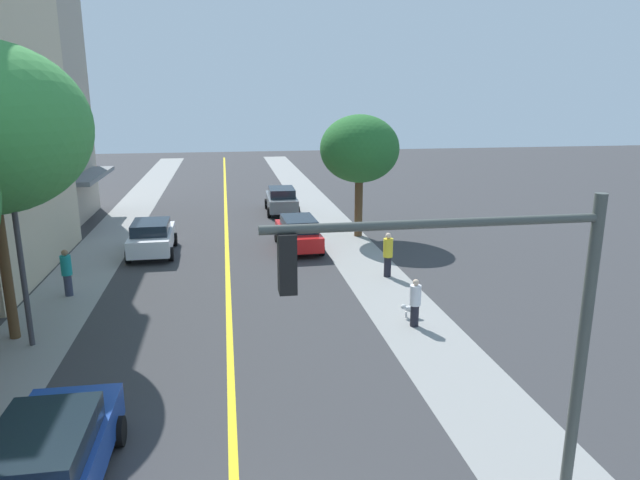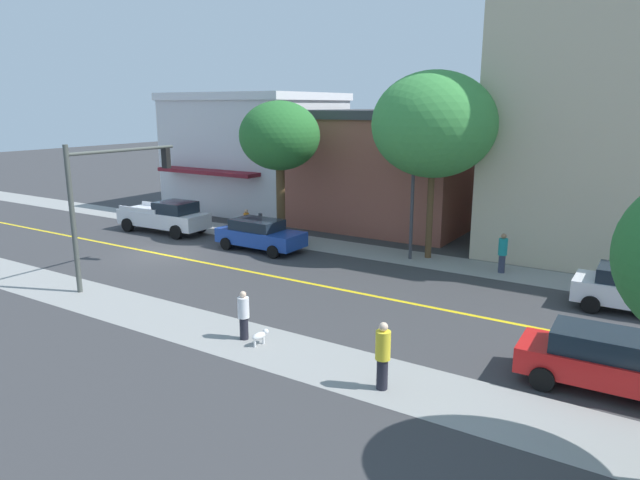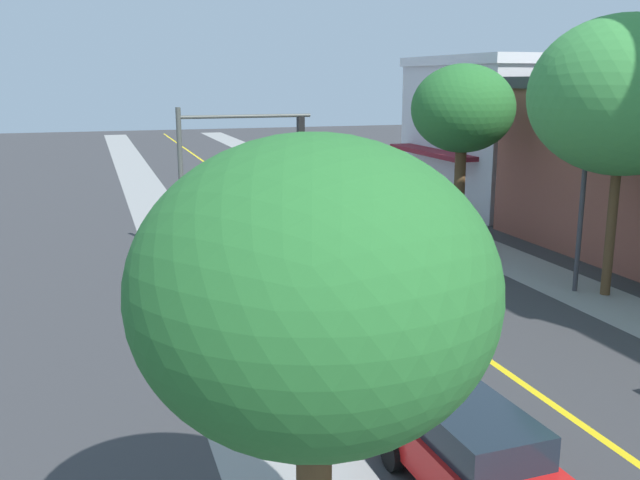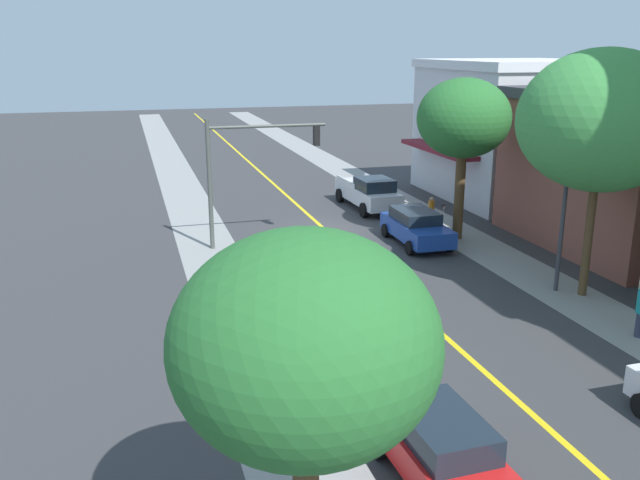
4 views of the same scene
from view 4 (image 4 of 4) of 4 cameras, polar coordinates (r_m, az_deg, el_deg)
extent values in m
plane|color=#38383A|center=(33.81, 0.38, 0.93)|extent=(140.00, 140.00, 0.00)
cube|color=gray|center=(35.93, 9.64, 1.62)|extent=(2.65, 126.00, 0.01)
cube|color=gray|center=(32.68, -9.81, 0.16)|extent=(2.65, 126.00, 0.01)
cube|color=yellow|center=(33.81, 0.38, 0.93)|extent=(0.20, 126.00, 0.00)
cube|color=silver|center=(42.50, 16.25, 8.63)|extent=(8.93, 10.28, 7.58)
cube|color=silver|center=(42.21, 16.68, 14.06)|extent=(9.23, 10.58, 0.50)
cube|color=maroon|center=(40.13, 9.91, 7.57)|extent=(1.28, 7.81, 0.24)
cylinder|color=brown|center=(26.19, 21.73, 0.01)|extent=(0.31, 0.31, 4.21)
ellipsoid|color=#3D8E42|center=(25.43, 22.73, 9.31)|extent=(5.78, 5.78, 4.91)
ellipsoid|color=#286B2D|center=(10.05, -1.29, -8.82)|extent=(4.08, 4.08, 3.47)
cylinder|color=brown|center=(32.41, 11.69, 3.64)|extent=(0.47, 0.47, 4.08)
ellipsoid|color=#286B2D|center=(31.84, 12.07, 10.05)|extent=(4.28, 4.28, 3.64)
cylinder|color=red|center=(38.27, 6.94, 3.11)|extent=(0.24, 0.24, 0.65)
sphere|color=#232328|center=(38.19, 6.96, 3.68)|extent=(0.22, 0.22, 0.22)
cylinder|color=#232328|center=(38.33, 7.18, 3.17)|extent=(0.10, 0.10, 0.10)
cylinder|color=#232328|center=(38.20, 6.71, 3.14)|extent=(0.10, 0.10, 0.10)
cylinder|color=#4C4C51|center=(33.78, 10.29, 1.66)|extent=(0.07, 0.07, 1.15)
cube|color=#2D2D33|center=(33.61, 10.35, 2.83)|extent=(0.12, 0.18, 0.26)
cylinder|color=#474C47|center=(30.30, -9.31, 4.58)|extent=(0.20, 0.20, 5.82)
cylinder|color=#474C47|center=(30.32, -4.47, 9.58)|extent=(5.32, 0.14, 0.14)
cube|color=black|center=(30.91, -0.30, 8.82)|extent=(0.26, 0.32, 0.90)
sphere|color=red|center=(30.88, -0.30, 9.38)|extent=(0.20, 0.20, 0.20)
sphere|color=yellow|center=(30.91, -0.30, 8.82)|extent=(0.20, 0.20, 0.20)
sphere|color=green|center=(30.95, -0.30, 8.27)|extent=(0.20, 0.20, 0.20)
cylinder|color=#38383D|center=(26.10, 19.86, 1.82)|extent=(0.16, 0.16, 5.68)
ellipsoid|color=silver|center=(25.57, 20.50, 8.33)|extent=(0.70, 0.36, 0.24)
cube|color=red|center=(14.74, 10.54, -17.92)|extent=(1.85, 4.54, 0.69)
cube|color=#19232D|center=(14.56, 10.25, -15.40)|extent=(1.58, 2.47, 0.57)
cylinder|color=black|center=(16.37, 10.69, -15.61)|extent=(0.24, 0.65, 0.64)
cylinder|color=black|center=(15.71, 4.95, -16.83)|extent=(0.24, 0.65, 0.64)
cube|color=#1E429E|center=(31.41, 8.17, 0.87)|extent=(1.94, 4.63, 0.73)
cube|color=#19232D|center=(31.46, 8.05, 2.08)|extent=(1.69, 2.51, 0.52)
cylinder|color=black|center=(30.57, 10.89, -0.39)|extent=(0.23, 0.64, 0.64)
cylinder|color=black|center=(29.81, 7.63, -0.67)|extent=(0.23, 0.64, 0.64)
cylinder|color=black|center=(33.22, 8.61, 1.04)|extent=(0.23, 0.64, 0.64)
cylinder|color=black|center=(32.52, 5.57, 0.82)|extent=(0.23, 0.64, 0.64)
cube|color=silver|center=(38.15, 4.04, 3.92)|extent=(2.10, 5.77, 0.85)
cube|color=#19232D|center=(37.06, 4.65, 4.72)|extent=(1.83, 2.11, 0.64)
cube|color=silver|center=(39.40, 4.63, 5.10)|extent=(0.20, 2.97, 0.24)
cube|color=silver|center=(38.77, 2.21, 4.96)|extent=(0.20, 2.97, 0.24)
cylinder|color=black|center=(36.87, 6.53, 2.75)|extent=(0.31, 0.81, 0.80)
cylinder|color=black|center=(36.13, 3.76, 2.54)|extent=(0.31, 0.81, 0.80)
cylinder|color=black|center=(40.35, 4.27, 3.97)|extent=(0.31, 0.81, 0.80)
cylinder|color=black|center=(39.68, 1.70, 3.80)|extent=(0.31, 0.81, 0.80)
cylinder|color=black|center=(18.12, -5.70, -11.69)|extent=(0.30, 0.30, 0.84)
cylinder|color=yellow|center=(17.76, -5.78, -9.38)|extent=(0.40, 0.40, 0.77)
sphere|color=beige|center=(17.55, -5.82, -7.90)|extent=(0.24, 0.24, 0.24)
cylinder|color=#33384C|center=(23.61, 25.46, -6.50)|extent=(0.29, 0.29, 0.81)
cylinder|color=#33384C|center=(34.47, 9.35, 1.63)|extent=(0.23, 0.23, 0.72)
cylinder|color=orange|center=(34.30, 9.40, 2.75)|extent=(0.31, 0.31, 0.66)
sphere|color=tan|center=(34.21, 9.43, 3.45)|extent=(0.20, 0.20, 0.20)
cylinder|color=black|center=(22.85, -6.63, -5.80)|extent=(0.27, 0.27, 0.73)
cylinder|color=silver|center=(22.60, -6.69, -4.17)|extent=(0.37, 0.37, 0.66)
sphere|color=beige|center=(22.46, -6.73, -3.13)|extent=(0.21, 0.21, 0.21)
ellipsoid|color=silver|center=(22.20, -6.68, -6.63)|extent=(0.54, 0.31, 0.22)
sphere|color=silver|center=(22.16, -5.97, -6.45)|extent=(0.18, 0.18, 0.18)
cylinder|color=silver|center=(22.27, -6.21, -7.12)|extent=(0.08, 0.08, 0.20)
cylinder|color=silver|center=(22.29, -7.12, -7.14)|extent=(0.08, 0.08, 0.20)
camera|label=1|loc=(38.47, -2.34, 13.77)|focal=31.76mm
camera|label=2|loc=(13.90, -59.50, 1.55)|focal=31.80mm
camera|label=3|loc=(2.66, -10.69, -31.72)|focal=39.42mm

